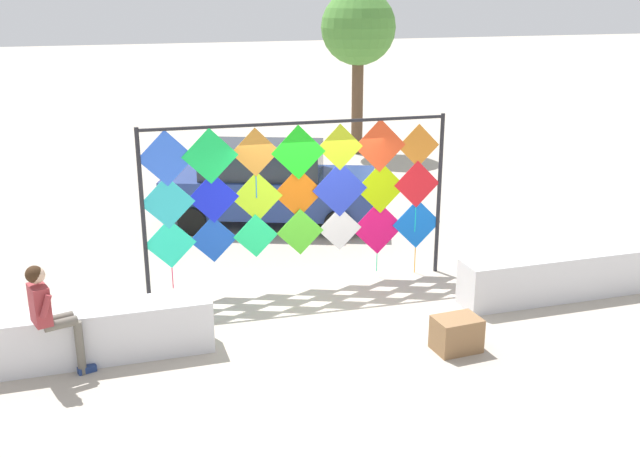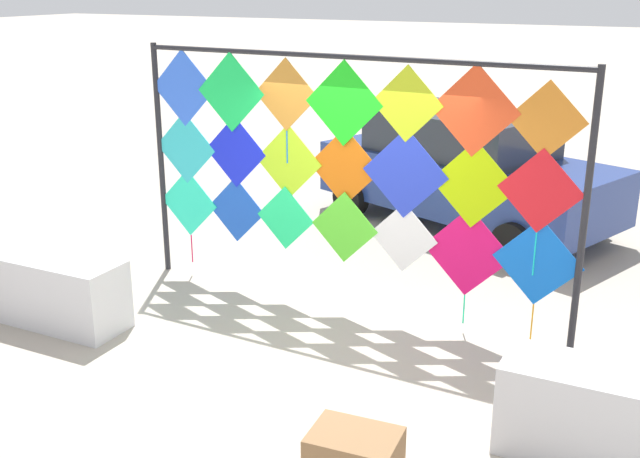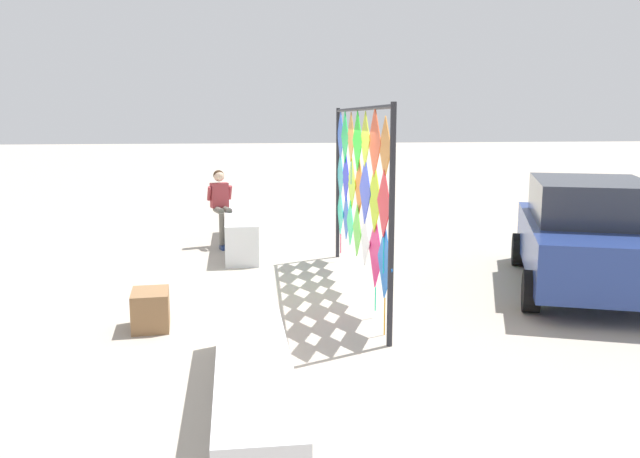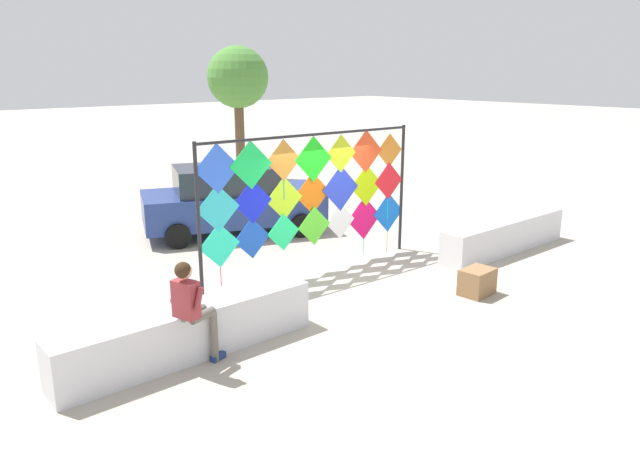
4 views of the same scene
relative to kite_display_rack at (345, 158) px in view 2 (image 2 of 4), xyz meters
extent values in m
plane|color=#ADA393|center=(0.20, -1.18, -1.74)|extent=(120.00, 120.00, 0.00)
cylinder|color=#232328|center=(-2.55, 0.10, -0.31)|extent=(0.07, 0.07, 2.86)
cylinder|color=#232328|center=(2.52, -0.09, -0.31)|extent=(0.07, 0.07, 2.86)
cylinder|color=#232328|center=(-0.02, 0.00, 1.07)|extent=(5.07, 0.24, 0.06)
cube|color=#28F9C2|center=(-2.15, 0.08, -0.80)|extent=(0.84, 0.04, 0.84)
cylinder|color=#E5164D|center=(-2.15, 0.09, -1.40)|extent=(0.02, 0.02, 0.36)
cube|color=blue|center=(-1.45, 0.07, -0.79)|extent=(0.80, 0.04, 0.80)
cube|color=#22F885|center=(-0.75, 0.02, -0.78)|extent=(0.75, 0.04, 0.75)
cube|color=#54DE2D|center=(0.01, -0.01, -0.78)|extent=(0.81, 0.04, 0.81)
cube|color=white|center=(0.71, -0.03, -0.78)|extent=(0.78, 0.04, 0.78)
cube|color=#E90E60|center=(1.41, -0.03, -0.83)|extent=(0.96, 0.05, 0.96)
cylinder|color=#16E598|center=(1.41, -0.02, -1.48)|extent=(0.02, 0.02, 0.33)
cube|color=blue|center=(2.12, -0.07, -0.81)|extent=(0.90, 0.04, 0.90)
cylinder|color=orange|center=(2.12, -0.06, -1.52)|extent=(0.02, 0.02, 0.51)
cube|color=#2FC9D2|center=(-2.15, 0.08, -0.11)|extent=(0.88, 0.04, 0.88)
cube|color=#1424EC|center=(-1.43, 0.05, -0.08)|extent=(0.84, 0.04, 0.84)
cube|color=#B5EF21|center=(-0.71, 0.03, -0.12)|extent=(0.85, 0.04, 0.85)
cube|color=orange|center=(-0.01, 0.02, -0.10)|extent=(0.87, 0.04, 0.87)
cube|color=blue|center=(0.70, -0.04, -0.08)|extent=(0.96, 0.05, 0.96)
cylinder|color=yellow|center=(0.70, -0.03, -0.71)|extent=(0.02, 0.02, 0.29)
cube|color=#AED707|center=(1.43, -0.05, -0.11)|extent=(0.90, 0.04, 0.90)
cube|color=red|center=(2.09, -0.08, -0.09)|extent=(0.84, 0.04, 0.84)
cylinder|color=#16E5DB|center=(2.09, -0.07, -0.73)|extent=(0.02, 0.02, 0.45)
cube|color=#3169F6|center=(-2.13, 0.08, 0.62)|extent=(0.90, 0.04, 0.90)
cylinder|color=gold|center=(-2.13, 0.09, -0.09)|extent=(0.02, 0.02, 0.51)
cube|color=#18DE5A|center=(-1.45, 0.04, 0.61)|extent=(0.91, 0.05, 0.91)
cube|color=orange|center=(-0.72, 0.01, 0.64)|extent=(0.80, 0.04, 0.80)
cylinder|color=blue|center=(-0.72, 0.02, 0.05)|extent=(0.02, 0.02, 0.37)
cube|color=#1BE31D|center=(-0.01, -0.02, 0.59)|extent=(0.91, 0.05, 0.91)
cube|color=#BDD51D|center=(0.70, -0.04, 0.64)|extent=(0.78, 0.04, 0.78)
cylinder|color=#3016E5|center=(0.70, -0.03, 0.13)|extent=(0.02, 0.02, 0.25)
cube|color=#EB461E|center=(1.40, -0.06, 0.63)|extent=(0.91, 0.05, 0.91)
cylinder|color=#16BCE5|center=(1.40, -0.05, -0.05)|extent=(0.02, 0.02, 0.45)
cube|color=orange|center=(2.09, -0.08, 0.59)|extent=(0.76, 0.04, 0.76)
cylinder|color=#1682E5|center=(2.09, -0.07, 0.08)|extent=(0.02, 0.02, 0.27)
cube|color=navy|center=(0.36, 3.63, -1.05)|extent=(4.83, 3.37, 0.79)
cube|color=#282D38|center=(0.21, 3.68, -0.34)|extent=(2.92, 2.46, 0.63)
cylinder|color=black|center=(2.11, 3.97, -1.45)|extent=(0.64, 0.43, 0.59)
cylinder|color=black|center=(1.43, 2.20, -1.45)|extent=(0.64, 0.43, 0.59)
cylinder|color=black|center=(-0.71, 5.06, -1.45)|extent=(0.64, 0.43, 0.59)
cylinder|color=black|center=(-1.39, 3.28, -1.45)|extent=(0.64, 0.43, 0.59)
camera|label=1|loc=(-3.17, -11.49, 3.16)|focal=41.70mm
camera|label=2|loc=(3.33, -7.30, 1.83)|focal=42.81mm
camera|label=3|loc=(9.81, -1.89, 0.95)|focal=36.79mm
camera|label=4|loc=(-7.45, -9.03, 2.31)|focal=33.38mm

